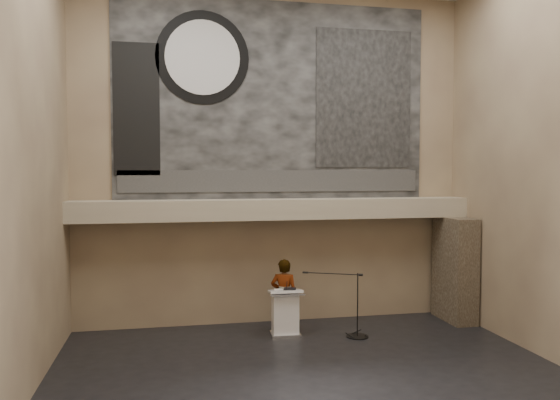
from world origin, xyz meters
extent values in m
plane|color=black|center=(0.00, 0.00, 0.00)|extent=(10.00, 10.00, 0.00)
cube|color=#78604C|center=(0.00, 4.00, 4.25)|extent=(10.00, 0.02, 8.50)
cube|color=#78604C|center=(0.00, -4.00, 4.25)|extent=(10.00, 0.02, 8.50)
cube|color=#78604C|center=(-5.00, 0.00, 4.25)|extent=(0.02, 8.00, 8.50)
cube|color=#78604C|center=(5.00, 0.00, 4.25)|extent=(0.02, 8.00, 8.50)
cube|color=tan|center=(0.00, 3.60, 2.95)|extent=(10.00, 0.80, 0.50)
cylinder|color=#B2893D|center=(-1.60, 3.55, 2.67)|extent=(0.04, 0.04, 0.06)
cylinder|color=#B2893D|center=(1.90, 3.55, 2.67)|extent=(0.04, 0.04, 0.06)
cube|color=black|center=(0.00, 3.97, 5.70)|extent=(8.00, 0.05, 5.00)
cube|color=#303030|center=(0.00, 3.93, 3.65)|extent=(7.76, 0.02, 0.55)
cylinder|color=black|center=(-1.80, 3.93, 6.70)|extent=(2.30, 0.02, 2.30)
cylinder|color=silver|center=(-1.80, 3.91, 6.70)|extent=(1.84, 0.02, 1.84)
cube|color=black|center=(2.40, 3.93, 5.80)|extent=(2.60, 0.02, 3.60)
cube|color=black|center=(-3.40, 3.93, 5.40)|extent=(1.10, 0.02, 3.20)
cube|color=#3E3226|center=(4.65, 3.15, 1.35)|extent=(0.60, 1.40, 2.70)
cube|color=silver|center=(0.02, 2.68, 0.04)|extent=(0.71, 0.55, 0.08)
cube|color=white|center=(0.02, 2.68, 0.56)|extent=(0.62, 0.44, 0.96)
cube|color=white|center=(0.02, 2.66, 1.07)|extent=(0.79, 0.57, 0.13)
cube|color=black|center=(0.13, 2.68, 1.12)|extent=(0.33, 0.29, 0.04)
cube|color=silver|center=(-0.13, 2.69, 1.10)|extent=(0.23, 0.30, 0.00)
imported|color=silver|center=(0.06, 2.98, 0.89)|extent=(0.77, 0.65, 1.79)
cylinder|color=black|center=(1.67, 2.27, 0.01)|extent=(0.52, 0.52, 0.02)
cylinder|color=black|center=(1.67, 2.27, 0.76)|extent=(0.03, 0.03, 1.52)
cylinder|color=black|center=(1.11, 2.53, 1.48)|extent=(1.27, 0.60, 0.02)
camera|label=1|loc=(-2.63, -9.77, 3.89)|focal=35.00mm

